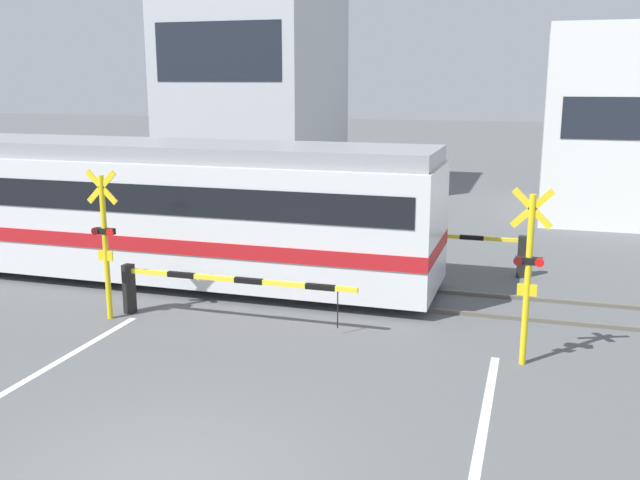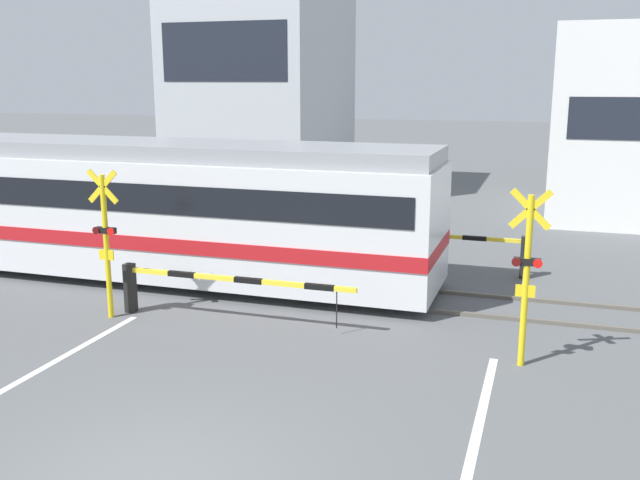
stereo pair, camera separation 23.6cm
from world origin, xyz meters
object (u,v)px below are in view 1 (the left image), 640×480
Objects in this scene: crossing_barrier_far at (461,243)px; pedestrian at (411,210)px; crossing_signal_left at (105,238)px; crossing_signal_right at (528,269)px; crossing_barrier_near at (193,284)px; commuter_train at (139,205)px.

crossing_barrier_far is 3.53m from pedestrian.
crossing_signal_left reaches higher than crossing_barrier_far.
crossing_signal_right is 9.38m from pedestrian.
crossing_barrier_near is 8.75m from pedestrian.
crossing_signal_right reaches higher than crossing_barrier_far.
commuter_train is 3.22m from crossing_signal_left.
crossing_barrier_near is 1.64× the size of crossing_signal_right.
commuter_train is at bearing -160.61° from crossing_barrier_far.
crossing_signal_right reaches higher than crossing_barrier_near.
crossing_barrier_far is 1.64× the size of crossing_signal_left.
crossing_barrier_far is (7.43, 2.62, -1.02)m from commuter_train.
commuter_train is 8.62× the size of pedestrian.
crossing_signal_left is (-6.39, -5.66, 0.92)m from crossing_barrier_far.
pedestrian is at bearing 45.06° from commuter_train.
crossing_barrier_near is at bearing -43.74° from commuter_train.
commuter_train is at bearing 136.26° from crossing_barrier_near.
commuter_train reaches higher than pedestrian.
crossing_signal_left is (1.05, -3.04, -0.10)m from commuter_train.
crossing_barrier_near is 1.64× the size of crossing_signal_left.
crossing_barrier_near is (2.72, -2.61, -1.02)m from commuter_train.
pedestrian reaches higher than crossing_barrier_far.
crossing_signal_right reaches higher than pedestrian.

